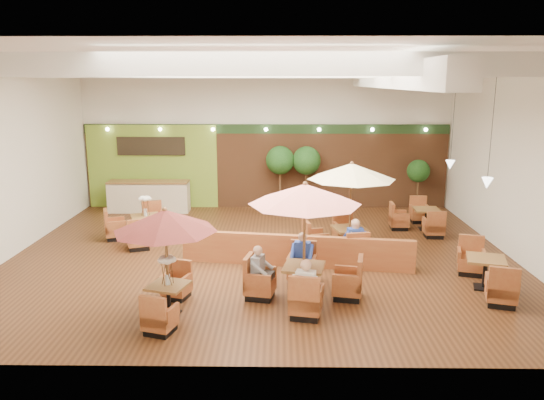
{
  "coord_description": "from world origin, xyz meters",
  "views": [
    {
      "loc": [
        0.51,
        -14.31,
        4.84
      ],
      "look_at": [
        0.3,
        0.5,
        1.5
      ],
      "focal_mm": 35.0,
      "sensor_mm": 36.0,
      "label": 1
    }
  ],
  "objects_px": {
    "booth_divider": "(296,251)",
    "diner_2": "(260,267)",
    "table_3": "(138,225)",
    "table_4": "(485,274)",
    "topiary_1": "(306,163)",
    "service_counter": "(149,196)",
    "table_2": "(349,188)",
    "diner_3": "(355,237)",
    "table_1": "(305,220)",
    "topiary_0": "(280,163)",
    "table_0": "(166,234)",
    "diner_1": "(302,253)",
    "topiary_2": "(418,173)",
    "diner_0": "(306,282)",
    "table_5": "(418,220)",
    "diner_4": "(354,239)"
  },
  "relations": [
    {
      "from": "table_0",
      "to": "diner_4",
      "type": "relative_size",
      "value": 3.25
    },
    {
      "from": "table_2",
      "to": "booth_divider",
      "type": "bearing_deg",
      "value": -156.86
    },
    {
      "from": "booth_divider",
      "to": "table_1",
      "type": "height_order",
      "value": "table_1"
    },
    {
      "from": "service_counter",
      "to": "topiary_0",
      "type": "bearing_deg",
      "value": 2.32
    },
    {
      "from": "diner_3",
      "to": "booth_divider",
      "type": "bearing_deg",
      "value": 177.24
    },
    {
      "from": "topiary_1",
      "to": "topiary_2",
      "type": "distance_m",
      "value": 4.2
    },
    {
      "from": "diner_0",
      "to": "service_counter",
      "type": "bearing_deg",
      "value": 134.09
    },
    {
      "from": "table_4",
      "to": "diner_0",
      "type": "height_order",
      "value": "diner_0"
    },
    {
      "from": "diner_0",
      "to": "diner_4",
      "type": "relative_size",
      "value": 1.11
    },
    {
      "from": "booth_divider",
      "to": "table_5",
      "type": "bearing_deg",
      "value": 49.62
    },
    {
      "from": "table_4",
      "to": "diner_2",
      "type": "xyz_separation_m",
      "value": [
        -5.32,
        -0.64,
        0.38
      ]
    },
    {
      "from": "table_0",
      "to": "diner_2",
      "type": "distance_m",
      "value": 2.34
    },
    {
      "from": "diner_3",
      "to": "diner_4",
      "type": "xyz_separation_m",
      "value": [
        -0.0,
        0.0,
        -0.04
      ]
    },
    {
      "from": "topiary_2",
      "to": "diner_2",
      "type": "bearing_deg",
      "value": -124.13
    },
    {
      "from": "service_counter",
      "to": "booth_divider",
      "type": "bearing_deg",
      "value": -48.23
    },
    {
      "from": "booth_divider",
      "to": "table_4",
      "type": "xyz_separation_m",
      "value": [
        4.45,
        -1.48,
        -0.06
      ]
    },
    {
      "from": "booth_divider",
      "to": "diner_2",
      "type": "height_order",
      "value": "diner_2"
    },
    {
      "from": "topiary_1",
      "to": "table_2",
      "type": "bearing_deg",
      "value": -79.68
    },
    {
      "from": "booth_divider",
      "to": "topiary_0",
      "type": "height_order",
      "value": "topiary_0"
    },
    {
      "from": "diner_3",
      "to": "diner_4",
      "type": "relative_size",
      "value": 1.13
    },
    {
      "from": "table_3",
      "to": "topiary_1",
      "type": "relative_size",
      "value": 1.11
    },
    {
      "from": "diner_0",
      "to": "diner_3",
      "type": "xyz_separation_m",
      "value": [
        1.45,
        3.23,
        0.01
      ]
    },
    {
      "from": "table_2",
      "to": "diner_3",
      "type": "bearing_deg",
      "value": -99.12
    },
    {
      "from": "table_3",
      "to": "table_4",
      "type": "bearing_deg",
      "value": -43.59
    },
    {
      "from": "table_2",
      "to": "table_5",
      "type": "distance_m",
      "value": 4.03
    },
    {
      "from": "diner_3",
      "to": "topiary_2",
      "type": "bearing_deg",
      "value": 55.13
    },
    {
      "from": "topiary_1",
      "to": "diner_0",
      "type": "height_order",
      "value": "topiary_1"
    },
    {
      "from": "table_1",
      "to": "table_4",
      "type": "height_order",
      "value": "table_1"
    },
    {
      "from": "booth_divider",
      "to": "topiary_2",
      "type": "distance_m",
      "value": 7.88
    },
    {
      "from": "table_0",
      "to": "topiary_2",
      "type": "xyz_separation_m",
      "value": [
        7.53,
        9.21,
        -0.3
      ]
    },
    {
      "from": "service_counter",
      "to": "diner_3",
      "type": "relative_size",
      "value": 3.59
    },
    {
      "from": "service_counter",
      "to": "diner_4",
      "type": "bearing_deg",
      "value": -40.32
    },
    {
      "from": "service_counter",
      "to": "diner_2",
      "type": "bearing_deg",
      "value": -61.1
    },
    {
      "from": "table_4",
      "to": "table_5",
      "type": "height_order",
      "value": "table_4"
    },
    {
      "from": "table_2",
      "to": "diner_3",
      "type": "distance_m",
      "value": 1.51
    },
    {
      "from": "table_4",
      "to": "diner_0",
      "type": "distance_m",
      "value": 4.65
    },
    {
      "from": "topiary_1",
      "to": "diner_0",
      "type": "relative_size",
      "value": 2.99
    },
    {
      "from": "service_counter",
      "to": "diner_4",
      "type": "xyz_separation_m",
      "value": [
        6.92,
        -5.87,
        0.15
      ]
    },
    {
      "from": "topiary_0",
      "to": "diner_1",
      "type": "relative_size",
      "value": 3.12
    },
    {
      "from": "diner_1",
      "to": "diner_2",
      "type": "bearing_deg",
      "value": 56.22
    },
    {
      "from": "diner_0",
      "to": "diner_4",
      "type": "height_order",
      "value": "diner_0"
    },
    {
      "from": "diner_3",
      "to": "table_2",
      "type": "bearing_deg",
      "value": 86.74
    },
    {
      "from": "diner_0",
      "to": "diner_1",
      "type": "height_order",
      "value": "diner_0"
    },
    {
      "from": "diner_1",
      "to": "table_4",
      "type": "bearing_deg",
      "value": -173.42
    },
    {
      "from": "diner_0",
      "to": "diner_3",
      "type": "height_order",
      "value": "diner_3"
    },
    {
      "from": "topiary_1",
      "to": "table_3",
      "type": "bearing_deg",
      "value": -144.82
    },
    {
      "from": "topiary_0",
      "to": "diner_3",
      "type": "distance_m",
      "value": 6.47
    },
    {
      "from": "topiary_2",
      "to": "table_3",
      "type": "bearing_deg",
      "value": -158.34
    },
    {
      "from": "table_0",
      "to": "table_4",
      "type": "height_order",
      "value": "table_0"
    },
    {
      "from": "topiary_2",
      "to": "diner_0",
      "type": "distance_m",
      "value": 10.42
    }
  ]
}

